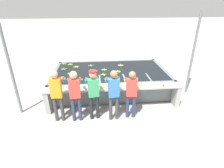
# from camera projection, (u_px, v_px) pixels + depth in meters

# --- Properties ---
(ground_plane) EXTENTS (80.00, 80.00, 0.00)m
(ground_plane) POSITION_uv_depth(u_px,v_px,m) (115.00, 111.00, 6.05)
(ground_plane) COLOR #A3A099
(ground_plane) RESTS_ON ground
(wash_tank) EXTENTS (4.69, 2.74, 0.84)m
(wash_tank) POSITION_uv_depth(u_px,v_px,m) (110.00, 80.00, 7.51)
(wash_tank) COLOR slate
(wash_tank) RESTS_ON ground
(work_ledge) EXTENTS (4.69, 0.45, 0.84)m
(work_ledge) POSITION_uv_depth(u_px,v_px,m) (114.00, 93.00, 6.00)
(work_ledge) COLOR #9E9E99
(work_ledge) RESTS_ON ground
(worker_0) EXTENTS (0.41, 0.72, 1.71)m
(worker_0) POSITION_uv_depth(u_px,v_px,m) (57.00, 91.00, 5.20)
(worker_0) COLOR #38383D
(worker_0) RESTS_ON ground
(worker_1) EXTENTS (0.42, 0.72, 1.68)m
(worker_1) POSITION_uv_depth(u_px,v_px,m) (75.00, 92.00, 5.22)
(worker_1) COLOR navy
(worker_1) RESTS_ON ground
(worker_2) EXTENTS (0.47, 0.74, 1.65)m
(worker_2) POSITION_uv_depth(u_px,v_px,m) (93.00, 90.00, 5.32)
(worker_2) COLOR #1E2328
(worker_2) RESTS_ON ground
(worker_3) EXTENTS (0.44, 0.73, 1.67)m
(worker_3) POSITION_uv_depth(u_px,v_px,m) (114.00, 91.00, 5.29)
(worker_3) COLOR #38383D
(worker_3) RESTS_ON ground
(worker_4) EXTENTS (0.45, 0.72, 1.60)m
(worker_4) POSITION_uv_depth(u_px,v_px,m) (131.00, 91.00, 5.41)
(worker_4) COLOR navy
(worker_4) RESTS_ON ground
(banana_bunch_floating_0) EXTENTS (0.28, 0.27, 0.08)m
(banana_bunch_floating_0) POSITION_uv_depth(u_px,v_px,m) (64.00, 69.00, 7.43)
(banana_bunch_floating_0) COLOR #7FAD33
(banana_bunch_floating_0) RESTS_ON wash_tank
(banana_bunch_floating_1) EXTENTS (0.28, 0.28, 0.08)m
(banana_bunch_floating_1) POSITION_uv_depth(u_px,v_px,m) (91.00, 66.00, 7.86)
(banana_bunch_floating_1) COLOR #7FAD33
(banana_bunch_floating_1) RESTS_ON wash_tank
(banana_bunch_floating_2) EXTENTS (0.28, 0.28, 0.08)m
(banana_bunch_floating_2) POSITION_uv_depth(u_px,v_px,m) (118.00, 72.00, 7.18)
(banana_bunch_floating_2) COLOR #93BC3D
(banana_bunch_floating_2) RESTS_ON wash_tank
(banana_bunch_floating_3) EXTENTS (0.28, 0.28, 0.08)m
(banana_bunch_floating_3) POSITION_uv_depth(u_px,v_px,m) (70.00, 64.00, 8.00)
(banana_bunch_floating_3) COLOR #75A333
(banana_bunch_floating_3) RESTS_ON wash_tank
(banana_bunch_floating_4) EXTENTS (0.28, 0.28, 0.08)m
(banana_bunch_floating_4) POSITION_uv_depth(u_px,v_px,m) (121.00, 65.00, 7.89)
(banana_bunch_floating_4) COLOR #93BC3D
(banana_bunch_floating_4) RESTS_ON wash_tank
(banana_bunch_floating_5) EXTENTS (0.27, 0.28, 0.08)m
(banana_bunch_floating_5) POSITION_uv_depth(u_px,v_px,m) (70.00, 79.00, 6.49)
(banana_bunch_floating_5) COLOR #93BC3D
(banana_bunch_floating_5) RESTS_ON wash_tank
(banana_bunch_floating_6) EXTENTS (0.28, 0.27, 0.08)m
(banana_bunch_floating_6) POSITION_uv_depth(u_px,v_px,m) (70.00, 74.00, 6.97)
(banana_bunch_floating_6) COLOR #93BC3D
(banana_bunch_floating_6) RESTS_ON wash_tank
(banana_bunch_floating_7) EXTENTS (0.27, 0.28, 0.08)m
(banana_bunch_floating_7) POSITION_uv_depth(u_px,v_px,m) (64.00, 64.00, 8.08)
(banana_bunch_floating_7) COLOR #8CB738
(banana_bunch_floating_7) RESTS_ON wash_tank
(banana_bunch_floating_8) EXTENTS (0.27, 0.28, 0.08)m
(banana_bunch_floating_8) POSITION_uv_depth(u_px,v_px,m) (104.00, 70.00, 7.37)
(banana_bunch_floating_8) COLOR #93BC3D
(banana_bunch_floating_8) RESTS_ON wash_tank
(banana_bunch_floating_9) EXTENTS (0.28, 0.28, 0.08)m
(banana_bunch_floating_9) POSITION_uv_depth(u_px,v_px,m) (80.00, 80.00, 6.42)
(banana_bunch_floating_9) COLOR #7FAD33
(banana_bunch_floating_9) RESTS_ON wash_tank
(banana_bunch_floating_10) EXTENTS (0.28, 0.28, 0.08)m
(banana_bunch_floating_10) POSITION_uv_depth(u_px,v_px,m) (103.00, 75.00, 6.87)
(banana_bunch_floating_10) COLOR #9EC642
(banana_bunch_floating_10) RESTS_ON wash_tank
(banana_bunch_floating_11) EXTENTS (0.28, 0.28, 0.08)m
(banana_bunch_floating_11) POSITION_uv_depth(u_px,v_px,m) (95.00, 71.00, 7.21)
(banana_bunch_floating_11) COLOR #9EC642
(banana_bunch_floating_11) RESTS_ON wash_tank
(banana_bunch_floating_12) EXTENTS (0.28, 0.27, 0.08)m
(banana_bunch_floating_12) POSITION_uv_depth(u_px,v_px,m) (76.00, 67.00, 7.70)
(banana_bunch_floating_12) COLOR #93BC3D
(banana_bunch_floating_12) RESTS_ON wash_tank
(banana_bunch_ledge_0) EXTENTS (0.28, 0.28, 0.08)m
(banana_bunch_ledge_0) POSITION_uv_depth(u_px,v_px,m) (103.00, 86.00, 5.89)
(banana_bunch_ledge_0) COLOR #9EC642
(banana_bunch_ledge_0) RESTS_ON work_ledge
(banana_bunch_ledge_1) EXTENTS (0.28, 0.28, 0.08)m
(banana_bunch_ledge_1) POSITION_uv_depth(u_px,v_px,m) (140.00, 85.00, 6.01)
(banana_bunch_ledge_1) COLOR #8CB738
(banana_bunch_ledge_1) RESTS_ON work_ledge
(knife_0) EXTENTS (0.24, 0.29, 0.02)m
(knife_0) POSITION_uv_depth(u_px,v_px,m) (53.00, 88.00, 5.82)
(knife_0) COLOR silver
(knife_0) RESTS_ON work_ledge
(knife_1) EXTENTS (0.27, 0.27, 0.02)m
(knife_1) POSITION_uv_depth(u_px,v_px,m) (164.00, 85.00, 6.01)
(knife_1) COLOR silver
(knife_1) RESTS_ON work_ledge
(support_post_left) EXTENTS (0.09, 0.09, 3.20)m
(support_post_left) POSITION_uv_depth(u_px,v_px,m) (10.00, 68.00, 5.34)
(support_post_left) COLOR slate
(support_post_left) RESTS_ON ground
(support_post_right) EXTENTS (0.09, 0.09, 3.20)m
(support_post_right) POSITION_uv_depth(u_px,v_px,m) (193.00, 55.00, 6.71)
(support_post_right) COLOR slate
(support_post_right) RESTS_ON ground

